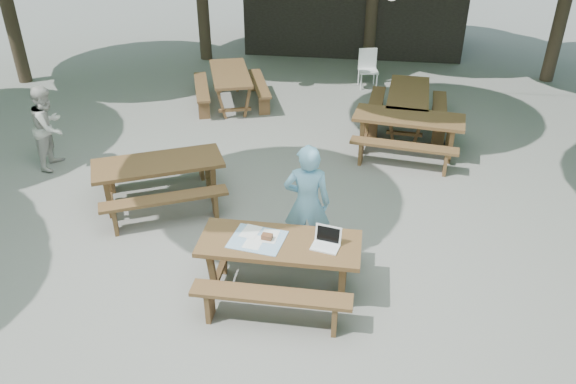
% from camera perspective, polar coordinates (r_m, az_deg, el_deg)
% --- Properties ---
extents(ground, '(80.00, 80.00, 0.00)m').
position_cam_1_polar(ground, '(8.12, -0.49, -5.52)').
color(ground, slate).
rests_on(ground, ground).
extents(main_picnic_table, '(2.00, 1.58, 0.75)m').
position_cam_1_polar(main_picnic_table, '(7.15, -0.83, -7.42)').
color(main_picnic_table, brown).
rests_on(main_picnic_table, ground).
extents(picnic_table_nw, '(2.40, 2.24, 0.75)m').
position_cam_1_polar(picnic_table_nw, '(9.15, -12.85, 1.01)').
color(picnic_table_nw, brown).
rests_on(picnic_table_nw, ground).
extents(picnic_table_ne, '(2.09, 1.82, 0.75)m').
position_cam_1_polar(picnic_table_ne, '(10.76, 12.00, 5.77)').
color(picnic_table_ne, brown).
rests_on(picnic_table_ne, ground).
extents(picnic_table_far_w, '(2.10, 2.30, 0.75)m').
position_cam_1_polar(picnic_table_far_w, '(12.89, -5.82, 10.50)').
color(picnic_table_far_w, brown).
rests_on(picnic_table_far_w, ground).
extents(picnic_table_far_e, '(1.72, 2.06, 0.75)m').
position_cam_1_polar(picnic_table_far_e, '(11.94, 12.01, 8.31)').
color(picnic_table_far_e, brown).
rests_on(picnic_table_far_e, ground).
extents(woman, '(0.65, 0.45, 1.72)m').
position_cam_1_polar(woman, '(7.47, 1.96, -1.18)').
color(woman, '#7FC0E9').
rests_on(woman, ground).
extents(second_person, '(0.60, 0.75, 1.50)m').
position_cam_1_polar(second_person, '(10.79, -23.10, 6.10)').
color(second_person, beige).
rests_on(second_person, ground).
extents(plastic_chair, '(0.52, 0.52, 0.90)m').
position_cam_1_polar(plastic_chair, '(14.09, 8.09, 11.55)').
color(plastic_chair, white).
rests_on(plastic_chair, ground).
extents(laptop, '(0.38, 0.32, 0.24)m').
position_cam_1_polar(laptop, '(6.85, 3.94, -5.01)').
color(laptop, white).
rests_on(laptop, main_picnic_table).
extents(tabletop_clutter, '(0.72, 0.64, 0.08)m').
position_cam_1_polar(tabletop_clutter, '(6.97, -2.95, -4.75)').
color(tabletop_clutter, '#3781BD').
rests_on(tabletop_clutter, main_picnic_table).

